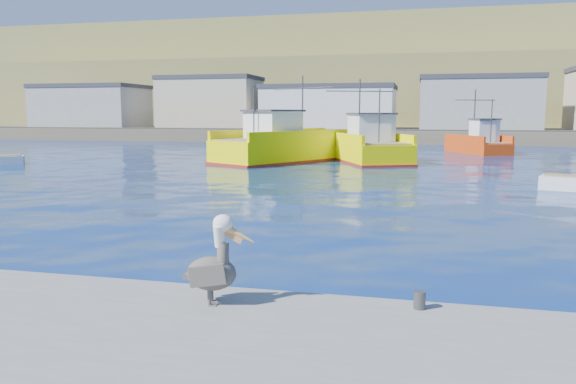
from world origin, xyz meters
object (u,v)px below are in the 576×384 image
at_px(trawler_yellow_b, 364,147).
at_px(pelican, 214,266).
at_px(boat_orange, 479,143).
at_px(trawler_yellow_a, 289,146).

xyz_separation_m(trawler_yellow_b, pelican, (1.06, -36.03, 0.09)).
bearing_deg(pelican, boat_orange, 79.69).
relative_size(trawler_yellow_b, boat_orange, 1.51).
height_order(trawler_yellow_a, pelican, trawler_yellow_a).
distance_m(trawler_yellow_a, pelican, 35.46).
distance_m(trawler_yellow_a, trawler_yellow_b, 6.05).
xyz_separation_m(trawler_yellow_a, boat_orange, (15.59, 12.62, -0.17)).
relative_size(trawler_yellow_b, pelican, 8.06).
xyz_separation_m(trawler_yellow_b, boat_orange, (9.68, 11.35, -0.07)).
bearing_deg(pelican, trawler_yellow_b, 91.69).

